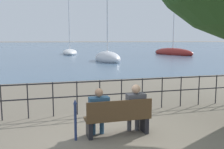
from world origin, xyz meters
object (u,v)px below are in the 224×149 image
Objects in this scene: park_bench at (118,118)px; closed_umbrella at (75,117)px; sailboat_2 at (107,58)px; sailboat_0 at (70,52)px; seated_person_right at (135,106)px; sailboat_1 at (173,53)px; seated_person_left at (99,110)px.

closed_umbrella reaches higher than park_bench.
sailboat_2 reaches higher than park_bench.
closed_umbrella is at bearing -89.33° from sailboat_0.
sailboat_2 is at bearing 73.41° from closed_umbrella.
seated_person_right is 35.49m from sailboat_1.
sailboat_0 is at bearing 86.32° from seated_person_right.
sailboat_1 is 1.01× the size of sailboat_2.
park_bench is 21.77m from sailboat_2.
sailboat_1 is at bearing 57.25° from closed_umbrella.
sailboat_0 is 1.14× the size of sailboat_1.
closed_umbrella is at bearing -107.57° from sailboat_2.
seated_person_right reaches higher than closed_umbrella.
sailboat_2 reaches higher than closed_umbrella.
seated_person_right is at bearing -134.31° from sailboat_1.
sailboat_0 is at bearing 97.77° from sailboat_2.
seated_person_left is 0.93m from seated_person_right.
sailboat_1 reaches higher than sailboat_2.
sailboat_1 is at bearing 59.21° from seated_person_right.
seated_person_left is 0.13× the size of sailboat_2.
seated_person_left is at bearing 10.39° from closed_umbrella.
park_bench is 1.05m from closed_umbrella.
park_bench is 1.31× the size of seated_person_right.
sailboat_0 reaches higher than seated_person_right.
sailboat_2 is at bearing -158.33° from sailboat_1.
sailboat_2 is at bearing 77.17° from seated_person_right.
sailboat_1 is at bearing 58.62° from park_bench.
seated_person_right is at bearing 8.91° from park_bench.
sailboat_0 reaches higher than seated_person_left.
seated_person_left is at bearing -106.21° from sailboat_2.
closed_umbrella is at bearing -178.34° from park_bench.
sailboat_2 is (5.73, 21.05, -0.31)m from seated_person_left.
closed_umbrella is 37.13m from sailboat_0.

